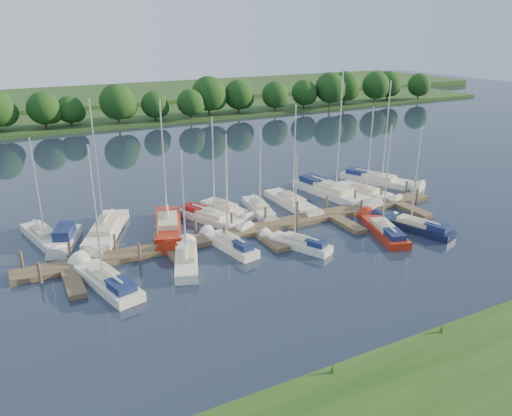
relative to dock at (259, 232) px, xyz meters
name	(u,v)px	position (x,y,z in m)	size (l,w,h in m)	color
ground	(304,267)	(0.00, -7.31, -0.20)	(260.00, 260.00, 0.00)	#17202F
near_bank	(480,395)	(0.00, -23.31, 0.05)	(90.00, 10.00, 0.50)	#1B4212
dock	(259,232)	(0.00, 0.00, 0.00)	(40.00, 6.00, 0.40)	brown
mooring_pilings	(253,223)	(0.00, 1.13, 0.40)	(38.24, 2.84, 2.00)	#473D33
far_shore	(102,115)	(0.00, 67.69, 0.10)	(180.00, 30.00, 0.60)	#213E17
distant_hill	(80,97)	(0.00, 92.69, 0.50)	(220.00, 40.00, 1.40)	#325826
treeline	(114,104)	(-0.02, 54.66, 4.01)	(145.59, 9.43, 8.30)	#38281C
sailboat_n_0	(44,238)	(-16.99, 7.15, 0.08)	(3.11, 7.33, 9.42)	silver
motorboat	(65,240)	(-15.48, 5.61, 0.18)	(3.36, 5.90, 1.90)	silver
sailboat_n_2	(105,233)	(-12.15, 5.71, 0.08)	(5.64, 9.54, 12.35)	silver
sailboat_n_3	(168,229)	(-6.94, 4.23, 0.08)	(4.64, 9.57, 12.18)	#A2210F
sailboat_n_4	(212,219)	(-2.58, 4.59, 0.12)	(4.67, 7.87, 10.23)	silver
sailboat_n_5	(226,210)	(-0.35, 6.31, 0.07)	(3.16, 6.30, 8.16)	silver
sailboat_n_6	(259,209)	(2.57, 4.80, 0.07)	(2.56, 6.94, 8.86)	silver
sailboat_n_7	(292,203)	(6.34, 4.82, 0.07)	(2.09, 8.41, 10.69)	silver
sailboat_n_8	(333,193)	(11.86, 5.46, 0.14)	(4.05, 11.17, 13.95)	silver
sailboat_n_9	(365,193)	(15.15, 4.10, 0.07)	(3.77, 7.80, 9.86)	silver
sailboat_n_10	(379,180)	(19.40, 6.85, 0.11)	(5.74, 9.39, 12.12)	silver
sailboat_s_0	(106,281)	(-13.92, -3.17, 0.12)	(3.68, 8.32, 10.48)	silver
sailboat_s_1	(187,261)	(-7.73, -2.65, 0.08)	(3.64, 7.06, 9.30)	silver
sailboat_s_2	(230,245)	(-3.54, -1.64, 0.13)	(2.59, 6.71, 8.65)	silver
sailboat_s_3	(298,244)	(1.55, -4.00, 0.11)	(3.81, 6.17, 8.22)	silver
sailboat_s_4	(384,231)	(9.74, -5.09, 0.11)	(3.84, 7.88, 9.98)	#A2210F
sailboat_s_5	(415,227)	(12.75, -5.74, 0.12)	(3.74, 7.62, 9.75)	#0F1834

